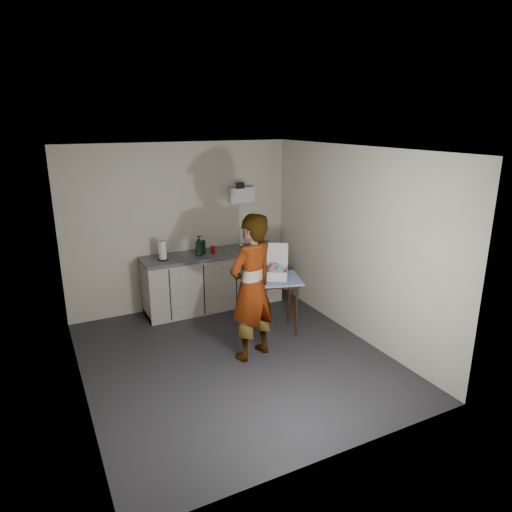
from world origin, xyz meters
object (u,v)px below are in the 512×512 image
soda_can (213,250)px  paper_towel (163,251)px  soap_bottle (199,246)px  side_table (278,285)px  standing_man (252,288)px  bakery_box (276,270)px  kitchen_counter (214,281)px  dark_bottle (204,247)px  dish_rack (252,243)px

soda_can → paper_towel: (-0.79, 0.02, 0.08)m
soap_bottle → side_table: bearing=-57.4°
paper_towel → standing_man: bearing=-69.5°
soap_bottle → bakery_box: size_ratio=0.68×
kitchen_counter → side_table: size_ratio=2.82×
standing_man → soda_can: 1.69m
side_table → soda_can: bearing=130.5°
side_table → bakery_box: size_ratio=1.73×
standing_man → bakery_box: (0.64, 0.54, -0.03)m
kitchen_counter → soap_bottle: (-0.25, -0.07, 0.64)m
soap_bottle → standing_man: bearing=-87.2°
side_table → paper_towel: paper_towel is taller
standing_man → dark_bottle: size_ratio=8.51×
side_table → soap_bottle: bearing=140.1°
dark_bottle → paper_towel: 0.65m
standing_man → paper_towel: bearing=-88.3°
dish_rack → dark_bottle: bearing=-175.7°
soap_bottle → dish_rack: soap_bottle is taller
dark_bottle → bakery_box: 1.33m
paper_towel → dark_bottle: bearing=1.3°
soap_bottle → bakery_box: (0.72, -1.11, -0.17)m
kitchen_counter → dark_bottle: (-0.16, -0.01, 0.59)m
side_table → soap_bottle: 1.41m
paper_towel → bakery_box: size_ratio=0.64×
soap_bottle → dish_rack: 0.98m
kitchen_counter → bakery_box: 1.36m
side_table → dark_bottle: dark_bottle is taller
paper_towel → bakery_box: bearing=-42.2°
dark_bottle → dish_rack: bearing=4.3°
standing_man → soda_can: (0.16, 1.68, 0.04)m
kitchen_counter → soda_can: (-0.01, -0.05, 0.54)m
standing_man → soda_can: standing_man is taller
standing_man → soda_can: size_ratio=15.74×
side_table → standing_man: bearing=-124.7°
kitchen_counter → bakery_box: (0.47, -1.19, 0.47)m
dish_rack → paper_towel: bearing=-177.0°
kitchen_counter → bakery_box: size_ratio=4.87×
kitchen_counter → bakery_box: bakery_box is taller
dark_bottle → bakery_box: size_ratio=0.48×
soda_can → dish_rack: dish_rack is taller
side_table → dark_bottle: 1.41m
standing_man → bakery_box: 0.84m
standing_man → bakery_box: size_ratio=4.05×
soap_bottle → bakery_box: bakery_box is taller
soda_can → dish_rack: size_ratio=0.31×
standing_man → dish_rack: bearing=-135.3°
standing_man → soap_bottle: 1.66m
soda_can → standing_man: bearing=-95.3°
standing_man → paper_towel: standing_man is taller
kitchen_counter → paper_towel: paper_towel is taller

